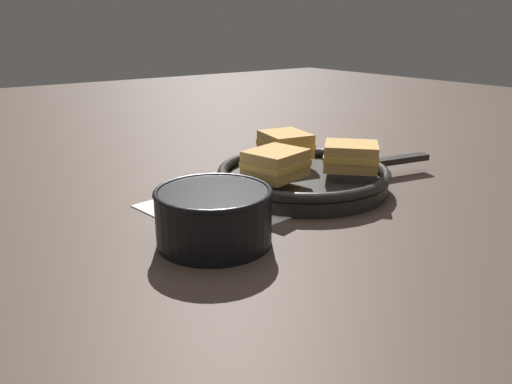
{
  "coord_description": "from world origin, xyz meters",
  "views": [
    {
      "loc": [
        0.61,
        -0.4,
        0.29
      ],
      "look_at": [
        0.03,
        0.03,
        0.04
      ],
      "focal_mm": 35.0,
      "sensor_mm": 36.0,
      "label": 1
    }
  ],
  "objects_px": {
    "soup_bowl": "(214,213)",
    "sandwich_far_left": "(276,164)",
    "sandwich_near_left": "(351,156)",
    "sandwich_near_right": "(285,144)",
    "spoon": "(223,212)",
    "skillet": "(304,177)"
  },
  "relations": [
    {
      "from": "soup_bowl",
      "to": "sandwich_far_left",
      "type": "distance_m",
      "value": 0.2
    },
    {
      "from": "sandwich_near_left",
      "to": "sandwich_near_right",
      "type": "height_order",
      "value": "same"
    },
    {
      "from": "sandwich_near_right",
      "to": "spoon",
      "type": "bearing_deg",
      "value": -63.26
    },
    {
      "from": "spoon",
      "to": "sandwich_far_left",
      "type": "distance_m",
      "value": 0.13
    },
    {
      "from": "sandwich_near_right",
      "to": "skillet",
      "type": "bearing_deg",
      "value": -14.72
    },
    {
      "from": "skillet",
      "to": "sandwich_far_left",
      "type": "height_order",
      "value": "sandwich_far_left"
    },
    {
      "from": "sandwich_near_right",
      "to": "sandwich_far_left",
      "type": "xyz_separation_m",
      "value": [
        0.1,
        -0.1,
        0.0
      ]
    },
    {
      "from": "soup_bowl",
      "to": "sandwich_near_right",
      "type": "bearing_deg",
      "value": 123.48
    },
    {
      "from": "spoon",
      "to": "sandwich_near_left",
      "type": "height_order",
      "value": "sandwich_near_left"
    },
    {
      "from": "sandwich_near_right",
      "to": "sandwich_far_left",
      "type": "relative_size",
      "value": 0.99
    },
    {
      "from": "spoon",
      "to": "sandwich_near_right",
      "type": "height_order",
      "value": "sandwich_near_right"
    },
    {
      "from": "soup_bowl",
      "to": "sandwich_near_left",
      "type": "relative_size",
      "value": 1.29
    },
    {
      "from": "skillet",
      "to": "sandwich_near_right",
      "type": "xyz_separation_m",
      "value": [
        -0.08,
        0.02,
        0.04
      ]
    },
    {
      "from": "soup_bowl",
      "to": "sandwich_near_right",
      "type": "height_order",
      "value": "sandwich_near_right"
    },
    {
      "from": "skillet",
      "to": "sandwich_far_left",
      "type": "distance_m",
      "value": 0.1
    },
    {
      "from": "sandwich_near_left",
      "to": "sandwich_far_left",
      "type": "xyz_separation_m",
      "value": [
        -0.04,
        -0.14,
        0.0
      ]
    },
    {
      "from": "soup_bowl",
      "to": "skillet",
      "type": "xyz_separation_m",
      "value": [
        -0.1,
        0.26,
        -0.02
      ]
    },
    {
      "from": "soup_bowl",
      "to": "skillet",
      "type": "distance_m",
      "value": 0.28
    },
    {
      "from": "soup_bowl",
      "to": "sandwich_far_left",
      "type": "relative_size",
      "value": 1.46
    },
    {
      "from": "sandwich_near_left",
      "to": "sandwich_far_left",
      "type": "height_order",
      "value": "same"
    },
    {
      "from": "spoon",
      "to": "skillet",
      "type": "relative_size",
      "value": 0.38
    },
    {
      "from": "spoon",
      "to": "skillet",
      "type": "bearing_deg",
      "value": 103.63
    }
  ]
}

